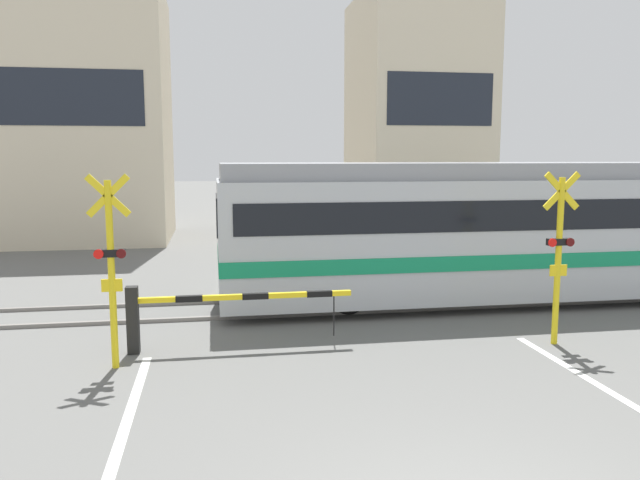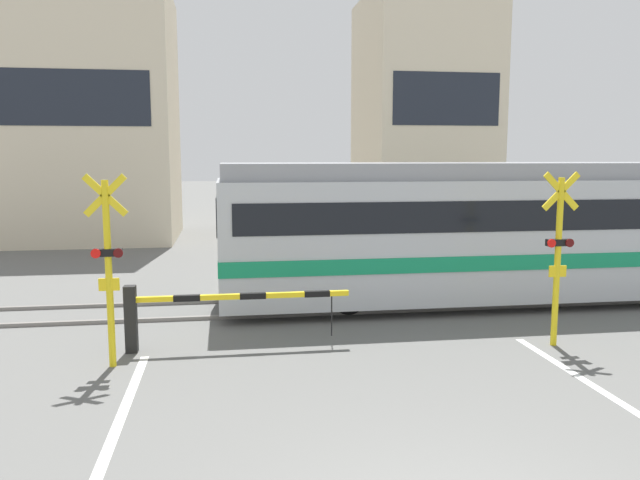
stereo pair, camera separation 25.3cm
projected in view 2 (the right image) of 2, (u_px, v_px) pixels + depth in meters
rail_track_near at (321, 313)px, 13.25m from camera, size 50.00×0.10×0.08m
rail_track_far at (312, 298)px, 14.66m from camera, size 50.00×0.10×0.08m
commuter_train at (531, 227)px, 14.48m from camera, size 14.41×2.81×3.21m
crossing_barrier_near at (189, 308)px, 10.82m from camera, size 3.90×0.20×1.17m
crossing_barrier_far at (395, 251)px, 17.19m from camera, size 3.90×0.20×1.17m
crossing_signal_left at (108, 262)px, 9.82m from camera, size 0.68×0.15×3.10m
crossing_signal_right at (558, 251)px, 10.95m from camera, size 0.68×0.15×3.10m
pedestrian at (339, 233)px, 18.93m from camera, size 0.38×0.23×1.79m
building_left_of_street at (80, 117)px, 24.76m from camera, size 7.37×5.99×9.80m
building_right_of_street at (422, 117)px, 26.83m from camera, size 5.05×5.99×10.05m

